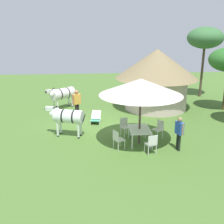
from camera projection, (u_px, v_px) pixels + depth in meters
ground_plane at (100, 123)px, 15.77m from camera, size 36.00×36.00×0.00m
thatched_hut at (156, 75)px, 18.13m from camera, size 5.48×5.48×3.99m
shade_umbrella at (141, 87)px, 12.27m from camera, size 3.82×3.82×3.13m
patio_dining_table at (139, 130)px, 12.89m from camera, size 1.43×1.00×0.74m
patio_chair_near_lawn at (152, 143)px, 11.81m from camera, size 0.52×0.53×0.90m
patio_chair_near_hut at (159, 128)px, 13.58m from camera, size 0.59×0.58×0.90m
patio_chair_east_end at (125, 125)px, 13.94m from camera, size 0.57×0.58×0.90m
patio_chair_west_end at (118, 139)px, 12.29m from camera, size 0.59×0.58×0.90m
guest_beside_umbrella at (179, 131)px, 12.06m from camera, size 0.55×0.31×1.57m
standing_watcher at (77, 101)px, 16.49m from camera, size 0.45×0.52×1.74m
striped_lounge_chair at (96, 119)px, 15.78m from camera, size 0.88×0.67×0.65m
zebra_nearest_camera at (68, 117)px, 13.67m from camera, size 1.08×2.07×1.58m
zebra_by_umbrella at (62, 94)px, 18.42m from camera, size 1.75×1.89×1.56m
acacia_tree_right_background at (205, 38)px, 20.63m from camera, size 2.71×2.71×5.38m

